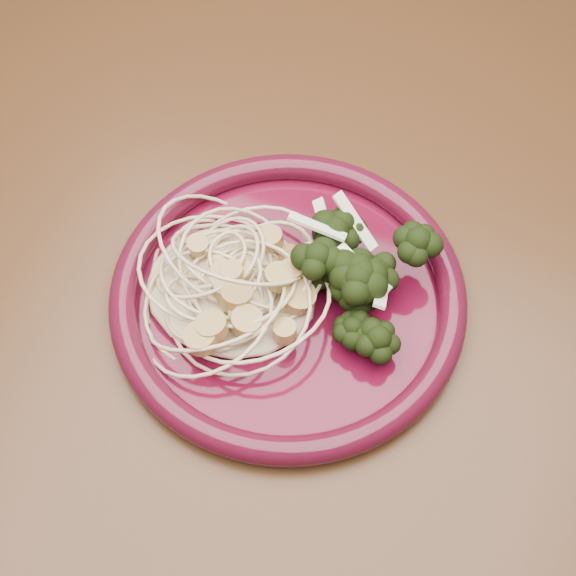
# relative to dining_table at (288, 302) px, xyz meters

# --- Properties ---
(dining_table) EXTENTS (1.20, 0.80, 0.75)m
(dining_table) POSITION_rel_dining_table_xyz_m (0.00, 0.00, 0.00)
(dining_table) COLOR #472814
(dining_table) RESTS_ON ground
(dinner_plate) EXTENTS (0.33, 0.33, 0.02)m
(dinner_plate) POSITION_rel_dining_table_xyz_m (0.02, -0.05, 0.11)
(dinner_plate) COLOR #4A071B
(dinner_plate) RESTS_ON dining_table
(spaghetti_pile) EXTENTS (0.16, 0.15, 0.03)m
(spaghetti_pile) POSITION_rel_dining_table_xyz_m (-0.02, -0.07, 0.12)
(spaghetti_pile) COLOR beige
(spaghetti_pile) RESTS_ON dinner_plate
(scallop_cluster) EXTENTS (0.15, 0.15, 0.04)m
(scallop_cluster) POSITION_rel_dining_table_xyz_m (-0.02, -0.07, 0.15)
(scallop_cluster) COLOR tan
(scallop_cluster) RESTS_ON spaghetti_pile
(broccoli_pile) EXTENTS (0.11, 0.15, 0.05)m
(broccoli_pile) POSITION_rel_dining_table_xyz_m (0.07, -0.04, 0.13)
(broccoli_pile) COLOR black
(broccoli_pile) RESTS_ON dinner_plate
(onion_garnish) EXTENTS (0.08, 0.10, 0.05)m
(onion_garnish) POSITION_rel_dining_table_xyz_m (0.07, -0.04, 0.16)
(onion_garnish) COLOR beige
(onion_garnish) RESTS_ON broccoli_pile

